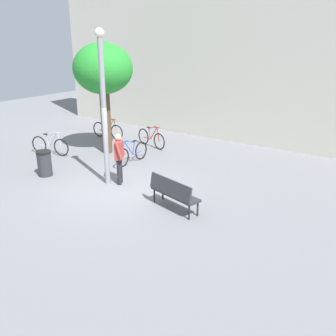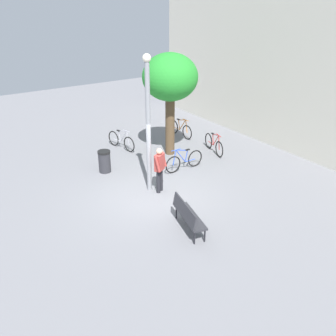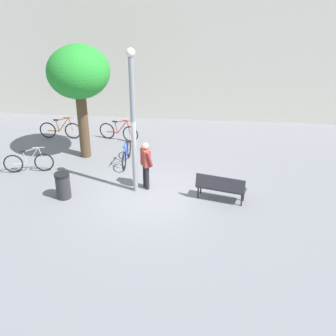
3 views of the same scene
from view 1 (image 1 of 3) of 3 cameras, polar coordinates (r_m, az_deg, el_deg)
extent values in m
plane|color=slate|center=(12.04, -8.03, -2.97)|extent=(36.00, 36.00, 0.00)
cube|color=beige|center=(17.95, 10.03, 18.36)|extent=(19.15, 2.00, 8.56)
cylinder|color=gray|center=(11.77, -9.72, 7.99)|extent=(0.16, 0.16, 4.54)
sphere|color=#F2EACC|center=(11.54, -10.44, 19.67)|extent=(0.28, 0.28, 0.28)
cylinder|color=#232328|center=(12.30, -7.30, -0.33)|extent=(0.14, 0.14, 0.85)
cylinder|color=#232328|center=(12.11, -7.48, -0.65)|extent=(0.14, 0.14, 0.85)
cube|color=#9E3833|center=(11.98, -7.54, 2.77)|extent=(0.39, 0.46, 0.60)
sphere|color=tan|center=(11.87, -7.62, 4.67)|extent=(0.22, 0.22, 0.22)
cylinder|color=#9E3833|center=(12.19, -7.08, 3.24)|extent=(0.24, 0.19, 0.55)
cylinder|color=#9E3833|center=(11.72, -7.55, 2.56)|extent=(0.24, 0.19, 0.55)
cube|color=#2D2D33|center=(10.33, 1.11, -3.99)|extent=(1.66, 0.82, 0.06)
cube|color=#2D2D33|center=(10.11, 0.32, -2.97)|extent=(1.58, 0.51, 0.44)
cylinder|color=black|center=(11.02, -0.80, -3.78)|extent=(0.05, 0.05, 0.42)
cylinder|color=black|center=(10.06, 4.55, -6.23)|extent=(0.05, 0.05, 0.42)
cylinder|color=black|center=(10.83, -2.10, -4.22)|extent=(0.05, 0.05, 0.42)
cylinder|color=black|center=(9.86, 3.23, -6.77)|extent=(0.05, 0.05, 0.42)
cylinder|color=brown|center=(15.39, -9.45, 6.97)|extent=(0.40, 0.40, 2.57)
ellipsoid|color=#268D2C|center=(15.08, -9.90, 14.76)|extent=(2.30, 2.30, 1.96)
torus|color=black|center=(17.47, -7.84, 5.42)|extent=(0.71, 0.07, 0.71)
torus|color=black|center=(18.19, -10.49, 5.84)|extent=(0.71, 0.07, 0.71)
cylinder|color=orange|center=(17.64, -8.79, 6.46)|extent=(0.50, 0.05, 0.64)
cylinder|color=orange|center=(17.62, -8.95, 7.22)|extent=(0.58, 0.06, 0.18)
cylinder|color=orange|center=(17.84, -9.47, 6.32)|extent=(0.14, 0.04, 0.48)
cylinder|color=orange|center=(18.03, -9.90, 5.67)|extent=(0.50, 0.05, 0.04)
cylinder|color=orange|center=(17.44, -8.04, 6.35)|extent=(0.17, 0.04, 0.63)
cube|color=black|center=(17.82, -9.64, 7.17)|extent=(0.20, 0.09, 0.04)
cylinder|color=orange|center=(17.42, -8.25, 7.37)|extent=(0.44, 0.05, 0.03)
torus|color=black|center=(15.81, -1.36, 4.08)|extent=(0.70, 0.23, 0.71)
torus|color=black|center=(16.64, -3.76, 4.85)|extent=(0.70, 0.23, 0.71)
cylinder|color=red|center=(16.01, -2.20, 5.33)|extent=(0.49, 0.16, 0.64)
cylinder|color=red|center=(15.99, -2.32, 6.18)|extent=(0.57, 0.18, 0.18)
cylinder|color=red|center=(16.24, -2.82, 5.26)|extent=(0.14, 0.07, 0.48)
cylinder|color=red|center=(16.46, -3.24, 4.60)|extent=(0.49, 0.16, 0.04)
cylinder|color=red|center=(15.78, -1.52, 5.13)|extent=(0.17, 0.08, 0.63)
cube|color=black|center=(16.22, -2.95, 6.20)|extent=(0.21, 0.13, 0.04)
cylinder|color=red|center=(15.76, -1.68, 6.27)|extent=(0.43, 0.14, 0.03)
torus|color=black|center=(15.54, -16.00, 3.04)|extent=(0.70, 0.20, 0.71)
torus|color=black|center=(16.23, -19.07, 3.41)|extent=(0.70, 0.20, 0.71)
cylinder|color=#ADADB7|center=(15.69, -17.15, 4.17)|extent=(0.49, 0.14, 0.64)
cylinder|color=#ADADB7|center=(15.66, -17.38, 5.01)|extent=(0.57, 0.16, 0.18)
cylinder|color=#ADADB7|center=(15.89, -17.92, 3.99)|extent=(0.14, 0.06, 0.48)
cylinder|color=#ADADB7|center=(16.08, -18.39, 3.25)|extent=(0.50, 0.14, 0.04)
cylinder|color=#ADADB7|center=(15.51, -16.28, 4.08)|extent=(0.17, 0.07, 0.63)
cube|color=black|center=(15.86, -18.16, 4.93)|extent=(0.21, 0.12, 0.04)
cylinder|color=#ADADB7|center=(15.47, -16.58, 5.20)|extent=(0.44, 0.12, 0.03)
torus|color=black|center=(13.76, -6.96, 1.56)|extent=(0.06, 0.71, 0.71)
torus|color=black|center=(14.56, -4.14, 2.68)|extent=(0.06, 0.71, 0.71)
cylinder|color=blue|center=(13.94, -6.03, 3.06)|extent=(0.04, 0.50, 0.64)
cylinder|color=blue|center=(13.91, -5.93, 4.04)|extent=(0.04, 0.58, 0.18)
cylinder|color=blue|center=(14.17, -5.28, 3.05)|extent=(0.04, 0.14, 0.48)
cylinder|color=blue|center=(14.39, -4.75, 2.34)|extent=(0.04, 0.50, 0.04)
cylinder|color=blue|center=(13.72, -6.83, 2.76)|extent=(0.04, 0.17, 0.63)
cube|color=black|center=(14.13, -5.19, 4.12)|extent=(0.08, 0.20, 0.04)
cylinder|color=blue|center=(13.68, -6.71, 4.07)|extent=(0.04, 0.44, 0.03)
cylinder|color=#2D2D33|center=(13.49, -18.32, 0.53)|extent=(0.48, 0.48, 0.81)
cylinder|color=black|center=(13.36, -18.52, 2.32)|extent=(0.50, 0.50, 0.08)
camera|label=2|loc=(3.65, 96.98, 31.60)|focal=40.42mm
camera|label=3|loc=(7.91, -101.08, 18.57)|focal=46.88mm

